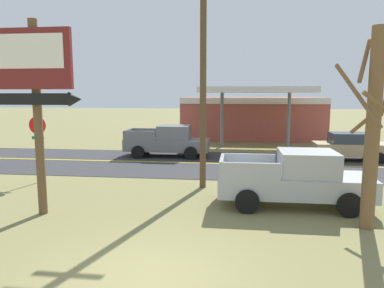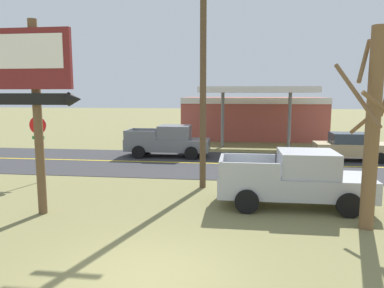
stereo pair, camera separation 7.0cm
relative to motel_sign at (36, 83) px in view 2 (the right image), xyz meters
The scene contains 11 objects.
ground_plane 7.05m from the motel_sign, 39.56° to the right, with size 180.00×180.00×0.00m, color olive.
road_asphalt 11.19m from the motel_sign, 65.21° to the left, with size 140.00×8.00×0.02m, color #333335.
road_centre_line 11.19m from the motel_sign, 65.21° to the left, with size 126.00×0.20×0.01m, color gold.
motel_sign is the anchor object (origin of this frame).
stop_sign 5.29m from the motel_sign, 120.56° to the left, with size 0.80×0.08×2.95m.
utility_pole 6.43m from the motel_sign, 40.47° to the left, with size 1.75×0.26×9.89m.
bare_tree 10.13m from the motel_sign, ahead, with size 2.08×2.08×5.77m.
gas_station 23.02m from the motel_sign, 70.82° to the left, with size 12.00×11.50×4.40m.
pickup_silver_parked_on_lawn 9.12m from the motel_sign, 13.43° to the left, with size 5.20×2.24×1.96m.
pickup_grey_on_road 12.03m from the motel_sign, 80.18° to the left, with size 5.20×2.24×1.96m.
car_tan_near_lane 17.55m from the motel_sign, 41.51° to the left, with size 4.20×2.00×1.64m.
Camera 2 is at (1.94, -7.12, 3.92)m, focal length 33.92 mm.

